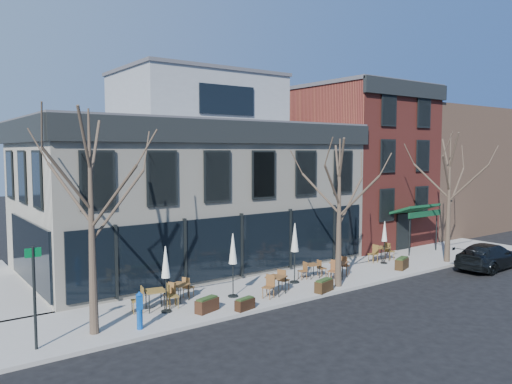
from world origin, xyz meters
TOP-DOWN VIEW (x-y plane):
  - ground at (0.00, 0.00)m, footprint 120.00×120.00m
  - sidewalk_front at (3.25, -2.15)m, footprint 33.50×4.70m
  - corner_building at (0.07, 5.07)m, footprint 18.39×10.39m
  - red_brick_building at (13.00, 4.98)m, footprint 8.20×11.78m
  - bg_building at (23.00, 6.00)m, footprint 12.00×12.00m
  - tree_corner at (-8.49, -3.20)m, footprint 3.93×3.98m
  - tree_mid at (3.01, -3.90)m, footprint 3.50×3.55m
  - tree_right at (12.01, -3.90)m, footprint 3.72×3.77m
  - sign_pole at (-10.50, -3.50)m, footprint 0.50×0.10m
  - parked_sedan at (12.84, -5.99)m, footprint 5.08×2.25m
  - call_box at (-7.03, -3.77)m, footprint 0.28×0.28m
  - cafe_set_0 at (-5.65, -2.10)m, footprint 2.00×0.93m
  - cafe_set_1 at (-4.28, -1.55)m, footprint 1.77×1.11m
  - cafe_set_2 at (-0.28, -3.24)m, footprint 1.96×1.18m
  - cafe_set_3 at (3.06, -2.01)m, footprint 1.66×0.73m
  - cafe_set_4 at (4.12, -2.86)m, footprint 1.98×1.15m
  - cafe_set_5 at (9.00, -1.54)m, footprint 1.93×0.79m
  - umbrella_0 at (-5.39, -2.58)m, footprint 0.43×0.43m
  - umbrella_1 at (-2.05, -2.40)m, footprint 0.45×0.45m
  - umbrella_2 at (1.70, -2.21)m, footprint 0.47×0.47m
  - umbrella_4 at (8.61, -2.05)m, footprint 0.39×0.39m
  - planter_0 at (-4.04, -3.50)m, footprint 1.12×0.70m
  - planter_1 at (-2.67, -4.20)m, footprint 0.94×0.52m
  - planter_2 at (1.78, -4.20)m, footprint 1.11×0.67m
  - planter_3 at (8.35, -3.50)m, footprint 1.21×0.81m

SIDE VIEW (x-z plane):
  - ground at x=0.00m, z-range 0.00..0.00m
  - sidewalk_front at x=3.25m, z-range 0.00..0.15m
  - planter_1 at x=-2.67m, z-range 0.15..0.64m
  - planter_2 at x=1.78m, z-range 0.15..0.73m
  - planter_0 at x=-4.04m, z-range 0.15..0.73m
  - planter_3 at x=8.35m, z-range 0.15..0.78m
  - cafe_set_3 at x=3.06m, z-range 0.16..1.02m
  - cafe_set_1 at x=-4.28m, z-range 0.16..1.08m
  - cafe_set_5 at x=9.00m, z-range 0.16..1.18m
  - cafe_set_2 at x=-0.28m, z-range 0.16..1.18m
  - cafe_set_4 at x=4.12m, z-range 0.16..1.19m
  - cafe_set_0 at x=-5.65m, z-range 0.16..1.19m
  - parked_sedan at x=12.84m, z-range 0.00..1.45m
  - call_box at x=-7.03m, z-range 0.19..1.59m
  - umbrella_4 at x=8.61m, z-range 0.65..3.11m
  - umbrella_0 at x=-5.39m, z-range 0.70..3.39m
  - sign_pole at x=-10.50m, z-range 0.37..3.77m
  - umbrella_1 at x=-2.05m, z-range 0.73..3.58m
  - umbrella_2 at x=1.70m, z-range 0.76..3.72m
  - tree_mid at x=3.01m, z-range 0.27..7.31m
  - tree_right at x=12.01m, z-range 0.28..7.76m
  - tree_corner at x=-8.49m, z-range 0.29..8.21m
  - corner_building at x=0.07m, z-range -0.83..10.27m
  - bg_building at x=23.00m, z-range 0.00..10.00m
  - red_brick_building at x=13.00m, z-range 0.05..11.22m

